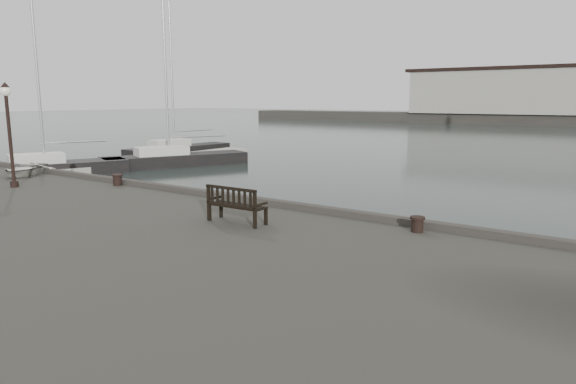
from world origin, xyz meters
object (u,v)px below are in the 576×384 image
object	(u,v)px
bench	(236,212)
dinghy	(24,169)
yacht_b	(179,152)
yacht_a	(53,171)
yacht_c	(176,162)
lamp_post	(8,120)
bollard_left	(117,180)
bollard_right	(417,224)

from	to	relation	value
bench	dinghy	world-z (taller)	bench
yacht_b	yacht_a	bearing A→B (deg)	-75.65
yacht_c	dinghy	bearing A→B (deg)	-41.28
lamp_post	yacht_a	size ratio (longest dim) A/B	0.30
lamp_post	yacht_c	xyz separation A→B (m)	(-9.00, 15.93, -3.66)
lamp_post	dinghy	bearing A→B (deg)	146.10
dinghy	yacht_c	world-z (taller)	yacht_c
bench	bollard_left	distance (m)	7.53
lamp_post	yacht_c	bearing A→B (deg)	119.48
dinghy	yacht_b	distance (m)	22.25
dinghy	yacht_b	bearing A→B (deg)	86.37
bench	yacht_c	size ratio (longest dim) A/B	0.12
bench	lamp_post	size ratio (longest dim) A/B	0.44
bollard_right	yacht_a	bearing A→B (deg)	166.75
yacht_c	bench	bearing A→B (deg)	-14.86
dinghy	bollard_right	bearing A→B (deg)	-32.68
bollard_left	dinghy	bearing A→B (deg)	-173.47
dinghy	yacht_b	size ratio (longest dim) A/B	0.20
yacht_a	yacht_c	size ratio (longest dim) A/B	0.89
dinghy	yacht_a	size ratio (longest dim) A/B	0.22
yacht_b	dinghy	bearing A→B (deg)	-55.01
yacht_a	yacht_c	xyz separation A→B (m)	(2.65, 7.68, 0.00)
lamp_post	yacht_b	xyz separation A→B (m)	(-13.88, 20.80, -3.66)
lamp_post	yacht_a	distance (m)	14.74
bench	yacht_c	xyz separation A→B (m)	(-19.00, 15.49, -1.61)
yacht_a	yacht_b	size ratio (longest dim) A/B	0.94
bollard_right	yacht_c	bearing A→B (deg)	149.22
bollard_left	dinghy	world-z (taller)	dinghy
bollard_left	dinghy	xyz separation A→B (m)	(-5.27, -0.60, 0.07)
bollard_left	yacht_a	xyz separation A→B (m)	(-14.37, 5.92, -1.52)
bollard_right	dinghy	size ratio (longest dim) A/B	0.14
yacht_b	bench	bearing A→B (deg)	-36.15
bollard_right	bollard_left	bearing A→B (deg)	179.35
yacht_b	yacht_c	distance (m)	6.90
bollard_left	yacht_a	size ratio (longest dim) A/B	0.03
lamp_post	yacht_b	world-z (taller)	yacht_b
lamp_post	bollard_left	bearing A→B (deg)	40.56
bollard_left	lamp_post	xyz separation A→B (m)	(-2.71, -2.32, 2.14)
bollard_right	dinghy	world-z (taller)	dinghy
yacht_b	bollard_right	bearing A→B (deg)	-29.37
bollard_left	dinghy	size ratio (longest dim) A/B	0.15
bollard_left	yacht_c	distance (m)	18.02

